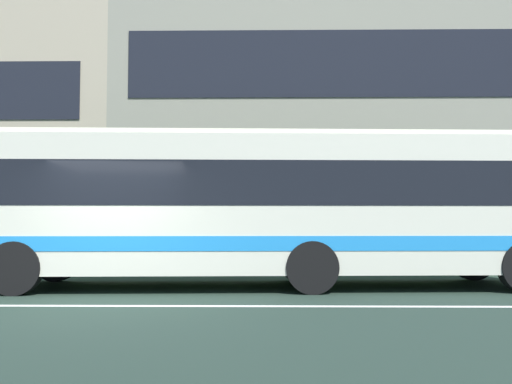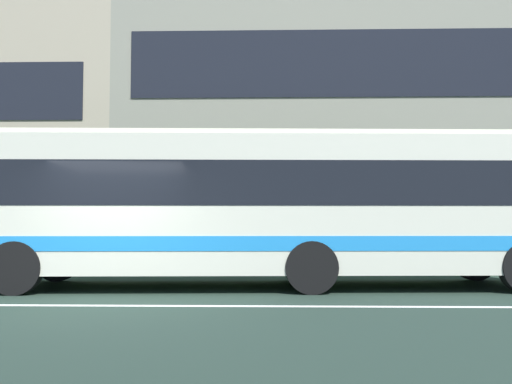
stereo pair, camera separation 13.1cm
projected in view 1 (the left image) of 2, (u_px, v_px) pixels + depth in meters
name	position (u px, v px, depth m)	size (l,w,h in m)	color
ground_plane	(92.00, 306.00, 9.04)	(160.00, 160.00, 0.00)	#203027
lane_centre_line	(92.00, 306.00, 9.04)	(60.00, 0.16, 0.01)	silver
hedge_row_far	(157.00, 252.00, 15.86)	(19.44, 1.10, 1.03)	#346C2A
apartment_block_right	(352.00, 121.00, 24.63)	(18.48, 11.36, 11.62)	gray
transit_bus	(270.00, 204.00, 11.79)	(11.74, 3.17, 3.16)	beige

